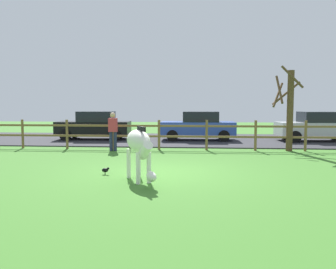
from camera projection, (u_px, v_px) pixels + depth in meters
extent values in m
plane|color=#3D7528|center=(160.00, 172.00, 9.86)|extent=(60.00, 60.00, 0.00)
cube|color=#2D2D33|center=(178.00, 139.00, 19.09)|extent=(28.00, 7.40, 0.05)
cylinder|color=brown|center=(23.00, 134.00, 15.35)|extent=(0.11, 0.11, 1.31)
cylinder|color=brown|center=(67.00, 134.00, 15.18)|extent=(0.11, 0.11, 1.31)
cylinder|color=brown|center=(112.00, 134.00, 15.00)|extent=(0.11, 0.11, 1.31)
cylinder|color=brown|center=(159.00, 135.00, 14.82)|extent=(0.11, 0.11, 1.31)
cylinder|color=brown|center=(207.00, 135.00, 14.64)|extent=(0.11, 0.11, 1.31)
cylinder|color=brown|center=(256.00, 136.00, 14.46)|extent=(0.11, 0.11, 1.31)
cylinder|color=brown|center=(306.00, 136.00, 14.29)|extent=(0.11, 0.11, 1.31)
cube|color=brown|center=(159.00, 136.00, 14.83)|extent=(20.80, 0.06, 0.09)
cube|color=brown|center=(159.00, 126.00, 14.79)|extent=(20.80, 0.06, 0.09)
cylinder|color=#513A23|center=(290.00, 111.00, 14.28)|extent=(0.27, 0.27, 3.41)
cylinder|color=#513A23|center=(279.00, 89.00, 14.22)|extent=(0.15, 1.02, 1.23)
cylinder|color=#513A23|center=(292.00, 77.00, 13.75)|extent=(0.92, 0.23, 0.96)
cylinder|color=#513A23|center=(286.00, 93.00, 14.79)|extent=(1.22, 0.17, 1.05)
cylinder|color=#513A23|center=(278.00, 95.00, 14.53)|extent=(0.66, 1.02, 1.09)
ellipsoid|color=white|center=(138.00, 141.00, 8.68)|extent=(1.01, 1.32, 0.56)
cylinder|color=white|center=(149.00, 168.00, 8.43)|extent=(0.11, 0.11, 0.78)
cylinder|color=white|center=(138.00, 168.00, 8.31)|extent=(0.11, 0.11, 0.78)
cylinder|color=white|center=(139.00, 163.00, 9.16)|extent=(0.11, 0.11, 0.78)
cylinder|color=white|center=(129.00, 163.00, 9.05)|extent=(0.11, 0.11, 0.78)
cylinder|color=white|center=(145.00, 150.00, 8.22)|extent=(0.49, 0.63, 0.51)
ellipsoid|color=white|center=(151.00, 177.00, 7.88)|extent=(0.39, 0.48, 0.24)
cube|color=black|center=(141.00, 129.00, 8.43)|extent=(0.30, 0.51, 0.12)
cylinder|color=black|center=(131.00, 144.00, 9.31)|extent=(0.13, 0.19, 0.54)
cylinder|color=black|center=(105.00, 173.00, 9.53)|extent=(0.01, 0.01, 0.06)
cylinder|color=black|center=(105.00, 173.00, 9.49)|extent=(0.01, 0.01, 0.06)
ellipsoid|color=black|center=(105.00, 170.00, 9.50)|extent=(0.18, 0.10, 0.12)
sphere|color=black|center=(108.00, 168.00, 9.49)|extent=(0.07, 0.07, 0.07)
cube|color=#B7BABF|center=(316.00, 129.00, 17.98)|extent=(4.08, 1.90, 0.70)
cube|color=black|center=(319.00, 117.00, 17.92)|extent=(1.98, 1.66, 0.56)
cylinder|color=black|center=(295.00, 137.00, 17.21)|extent=(0.61, 0.21, 0.60)
cylinder|color=black|center=(285.00, 134.00, 18.90)|extent=(0.61, 0.21, 0.60)
cylinder|color=black|center=(334.00, 134.00, 18.80)|extent=(0.61, 0.21, 0.60)
cube|color=#2D4CAD|center=(198.00, 128.00, 18.53)|extent=(4.03, 1.77, 0.70)
cube|color=black|center=(201.00, 117.00, 18.47)|extent=(1.93, 1.60, 0.56)
cylinder|color=black|center=(172.00, 136.00, 17.81)|extent=(0.60, 0.19, 0.60)
cylinder|color=black|center=(174.00, 133.00, 19.50)|extent=(0.60, 0.19, 0.60)
cylinder|color=black|center=(224.00, 136.00, 17.62)|extent=(0.60, 0.19, 0.60)
cylinder|color=black|center=(221.00, 133.00, 19.31)|extent=(0.60, 0.19, 0.60)
cube|color=black|center=(94.00, 128.00, 18.96)|extent=(4.10, 1.95, 0.70)
cube|color=black|center=(96.00, 116.00, 18.90)|extent=(1.99, 1.68, 0.56)
cylinder|color=black|center=(65.00, 135.00, 18.18)|extent=(0.61, 0.22, 0.60)
cylinder|color=black|center=(75.00, 133.00, 19.87)|extent=(0.61, 0.22, 0.60)
cylinder|color=black|center=(115.00, 135.00, 18.11)|extent=(0.61, 0.22, 0.60)
cylinder|color=black|center=(120.00, 133.00, 19.81)|extent=(0.61, 0.22, 0.60)
cylinder|color=#232847|center=(111.00, 141.00, 14.44)|extent=(0.14, 0.14, 0.82)
cylinder|color=#232847|center=(115.00, 141.00, 14.42)|extent=(0.14, 0.14, 0.82)
cube|color=#B7333D|center=(113.00, 125.00, 14.37)|extent=(0.36, 0.22, 0.58)
sphere|color=tan|center=(113.00, 115.00, 14.33)|extent=(0.22, 0.22, 0.22)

